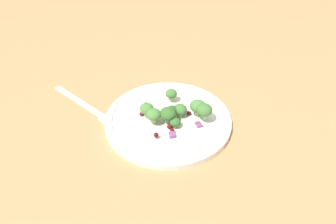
# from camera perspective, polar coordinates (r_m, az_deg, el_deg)

# --- Properties ---
(ground_plane) EXTENTS (1.80, 1.80, 0.02)m
(ground_plane) POSITION_cam_1_polar(r_m,az_deg,el_deg) (0.65, 1.97, -2.33)
(ground_plane) COLOR tan
(plate) EXTENTS (0.24, 0.24, 0.02)m
(plate) POSITION_cam_1_polar(r_m,az_deg,el_deg) (0.63, -0.00, -1.29)
(plate) COLOR white
(plate) RESTS_ON ground_plane
(dressing_pool) EXTENTS (0.14, 0.14, 0.00)m
(dressing_pool) POSITION_cam_1_polar(r_m,az_deg,el_deg) (0.63, -0.00, -0.99)
(dressing_pool) COLOR white
(dressing_pool) RESTS_ON plate
(broccoli_floret_0) EXTENTS (0.03, 0.03, 0.03)m
(broccoli_floret_0) POSITION_cam_1_polar(r_m,az_deg,el_deg) (0.60, -0.11, -0.25)
(broccoli_floret_0) COLOR #8EB77A
(broccoli_floret_0) RESTS_ON plate
(broccoli_floret_1) EXTENTS (0.03, 0.03, 0.03)m
(broccoli_floret_1) POSITION_cam_1_polar(r_m,az_deg,el_deg) (0.60, -2.48, -0.46)
(broccoli_floret_1) COLOR #8EB77A
(broccoli_floret_1) RESTS_ON plate
(broccoli_floret_2) EXTENTS (0.02, 0.02, 0.02)m
(broccoli_floret_2) POSITION_cam_1_polar(r_m,az_deg,el_deg) (0.66, 0.56, 3.08)
(broccoli_floret_2) COLOR #8EB77A
(broccoli_floret_2) RESTS_ON plate
(broccoli_floret_3) EXTENTS (0.03, 0.03, 0.03)m
(broccoli_floret_3) POSITION_cam_1_polar(r_m,az_deg,el_deg) (0.62, -3.64, 0.53)
(broccoli_floret_3) COLOR #9EC684
(broccoli_floret_3) RESTS_ON plate
(broccoli_floret_4) EXTENTS (0.03, 0.03, 0.03)m
(broccoli_floret_4) POSITION_cam_1_polar(r_m,az_deg,el_deg) (0.62, 5.09, 0.94)
(broccoli_floret_4) COLOR #ADD18E
(broccoli_floret_4) RESTS_ON plate
(broccoli_floret_5) EXTENTS (0.03, 0.03, 0.03)m
(broccoli_floret_5) POSITION_cam_1_polar(r_m,az_deg,el_deg) (0.62, 2.42, 0.42)
(broccoli_floret_5) COLOR #9EC684
(broccoli_floret_5) RESTS_ON plate
(broccoli_floret_6) EXTENTS (0.02, 0.02, 0.02)m
(broccoli_floret_6) POSITION_cam_1_polar(r_m,az_deg,el_deg) (0.60, 1.18, -1.74)
(broccoli_floret_6) COLOR #8EB77A
(broccoli_floret_6) RESTS_ON plate
(broccoli_floret_7) EXTENTS (0.03, 0.03, 0.03)m
(broccoli_floret_7) POSITION_cam_1_polar(r_m,az_deg,el_deg) (0.61, 6.16, 0.29)
(broccoli_floret_7) COLOR #9EC684
(broccoli_floret_7) RESTS_ON plate
(broccoli_floret_8) EXTENTS (0.02, 0.02, 0.02)m
(broccoli_floret_8) POSITION_cam_1_polar(r_m,az_deg,el_deg) (0.62, 0.69, 0.23)
(broccoli_floret_8) COLOR #ADD18E
(broccoli_floret_8) RESTS_ON plate
(cranberry_0) EXTENTS (0.01, 0.01, 0.01)m
(cranberry_0) POSITION_cam_1_polar(r_m,az_deg,el_deg) (0.60, 0.28, -2.46)
(cranberry_0) COLOR maroon
(cranberry_0) RESTS_ON plate
(cranberry_1) EXTENTS (0.01, 0.01, 0.01)m
(cranberry_1) POSITION_cam_1_polar(r_m,az_deg,el_deg) (0.59, 0.74, -3.18)
(cranberry_1) COLOR #4C0A14
(cranberry_1) RESTS_ON plate
(cranberry_2) EXTENTS (0.01, 0.01, 0.01)m
(cranberry_2) POSITION_cam_1_polar(r_m,az_deg,el_deg) (0.63, 3.60, -0.20)
(cranberry_2) COLOR #4C0A14
(cranberry_2) RESTS_ON plate
(cranberry_3) EXTENTS (0.01, 0.01, 0.01)m
(cranberry_3) POSITION_cam_1_polar(r_m,az_deg,el_deg) (0.66, -3.78, 1.38)
(cranberry_3) COLOR #4C0A14
(cranberry_3) RESTS_ON plate
(cranberry_4) EXTENTS (0.01, 0.01, 0.01)m
(cranberry_4) POSITION_cam_1_polar(r_m,az_deg,el_deg) (0.63, -3.02, -0.31)
(cranberry_4) COLOR #4C0A14
(cranberry_4) RESTS_ON plate
(cranberry_5) EXTENTS (0.01, 0.01, 0.01)m
(cranberry_5) POSITION_cam_1_polar(r_m,az_deg,el_deg) (0.63, -4.50, -0.37)
(cranberry_5) COLOR maroon
(cranberry_5) RESTS_ON plate
(cranberry_6) EXTENTS (0.01, 0.01, 0.01)m
(cranberry_6) POSITION_cam_1_polar(r_m,az_deg,el_deg) (0.58, -2.04, -3.94)
(cranberry_6) COLOR #4C0A14
(cranberry_6) RESTS_ON plate
(onion_bit_0) EXTENTS (0.01, 0.02, 0.00)m
(onion_bit_0) POSITION_cam_1_polar(r_m,az_deg,el_deg) (0.61, 5.21, -2.12)
(onion_bit_0) COLOR #934C84
(onion_bit_0) RESTS_ON plate
(onion_bit_1) EXTENTS (0.01, 0.01, 0.01)m
(onion_bit_1) POSITION_cam_1_polar(r_m,az_deg,el_deg) (0.59, 0.68, -3.84)
(onion_bit_1) COLOR #934C84
(onion_bit_1) RESTS_ON plate
(onion_bit_2) EXTENTS (0.01, 0.02, 0.01)m
(onion_bit_2) POSITION_cam_1_polar(r_m,az_deg,el_deg) (0.64, 2.51, 0.16)
(onion_bit_2) COLOR #934C84
(onion_bit_2) RESTS_ON plate
(fork) EXTENTS (0.04, 0.19, 0.01)m
(fork) POSITION_cam_1_polar(r_m,az_deg,el_deg) (0.69, -13.52, 0.91)
(fork) COLOR silver
(fork) RESTS_ON ground_plane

